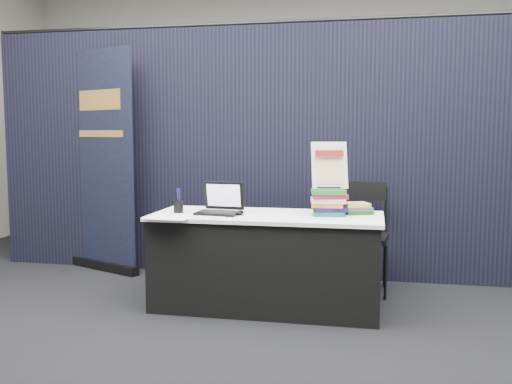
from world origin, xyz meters
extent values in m
plane|color=black|center=(0.00, 0.00, 0.00)|extent=(8.00, 8.00, 0.00)
cube|color=#A6A49D|center=(0.00, 4.00, 1.75)|extent=(8.00, 0.02, 3.50)
cube|color=black|center=(0.00, 1.60, 1.20)|extent=(6.00, 0.08, 2.40)
cube|color=black|center=(0.00, 0.55, 0.36)|extent=(1.76, 0.71, 0.72)
cube|color=silver|center=(0.00, 0.55, 0.73)|extent=(1.80, 0.75, 0.03)
cube|color=black|center=(-0.37, 0.45, 0.76)|extent=(0.34, 0.26, 0.02)
cube|color=black|center=(-0.37, 0.57, 0.88)|extent=(0.33, 0.09, 0.23)
cube|color=white|center=(-0.37, 0.56, 0.88)|extent=(0.28, 0.06, 0.18)
ellipsoid|color=black|center=(-0.21, 0.47, 0.77)|extent=(0.10, 0.13, 0.04)
cube|color=white|center=(-0.69, 0.22, 0.75)|extent=(0.35, 0.26, 0.00)
cube|color=silver|center=(-0.46, 0.35, 0.75)|extent=(0.38, 0.36, 0.00)
cube|color=white|center=(-0.44, 0.51, 0.75)|extent=(0.29, 0.23, 0.00)
cylinder|color=black|center=(-0.71, 0.49, 0.80)|extent=(0.10, 0.10, 0.10)
cube|color=#16554D|center=(0.48, 0.58, 0.77)|extent=(0.27, 0.22, 0.03)
cube|color=#121350|center=(0.48, 0.58, 0.80)|extent=(0.27, 0.22, 0.03)
cube|color=orange|center=(0.48, 0.58, 0.83)|extent=(0.27, 0.22, 0.03)
cube|color=beige|center=(0.48, 0.58, 0.87)|extent=(0.27, 0.22, 0.03)
cube|color=maroon|center=(0.48, 0.58, 0.90)|extent=(0.27, 0.22, 0.03)
cube|color=#1D6F26|center=(0.48, 0.58, 0.94)|extent=(0.27, 0.22, 0.03)
cube|color=#1D6F26|center=(0.69, 0.71, 0.76)|extent=(0.25, 0.22, 0.03)
cube|color=#434246|center=(0.69, 0.71, 0.79)|extent=(0.25, 0.22, 0.03)
cube|color=#BAB34A|center=(0.69, 0.71, 0.82)|extent=(0.25, 0.22, 0.03)
cube|color=black|center=(0.48, 0.57, 0.97)|extent=(0.18, 0.06, 0.01)
cylinder|color=black|center=(0.41, 0.65, 1.07)|extent=(0.03, 0.09, 0.27)
cylinder|color=black|center=(0.55, 0.65, 1.07)|extent=(0.03, 0.09, 0.27)
cube|color=silver|center=(0.48, 0.61, 1.14)|extent=(0.30, 0.18, 0.36)
cube|color=beige|center=(0.48, 0.61, 1.14)|extent=(0.23, 0.14, 0.29)
cube|color=maroon|center=(0.48, 0.60, 1.23)|extent=(0.22, 0.07, 0.05)
cube|color=black|center=(-1.85, 1.43, 0.04)|extent=(0.90, 0.47, 0.09)
cube|color=black|center=(-1.85, 1.45, 1.10)|extent=(0.82, 0.38, 2.20)
cube|color=#B68338|center=(-1.85, 1.43, 1.71)|extent=(0.56, 0.25, 0.20)
cube|color=#B68338|center=(-1.85, 1.43, 1.38)|extent=(0.61, 0.27, 0.07)
cylinder|color=black|center=(0.52, 0.94, 0.23)|extent=(0.02, 0.02, 0.46)
cylinder|color=black|center=(0.93, 0.94, 0.23)|extent=(0.02, 0.02, 0.46)
cylinder|color=black|center=(0.52, 1.35, 0.23)|extent=(0.02, 0.02, 0.46)
cylinder|color=black|center=(0.93, 1.35, 0.23)|extent=(0.02, 0.02, 0.46)
cube|color=black|center=(0.72, 1.15, 0.48)|extent=(0.47, 0.47, 0.04)
cube|color=black|center=(0.72, 1.35, 0.87)|extent=(0.41, 0.07, 0.16)
camera|label=1|loc=(0.82, -3.81, 1.39)|focal=40.00mm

